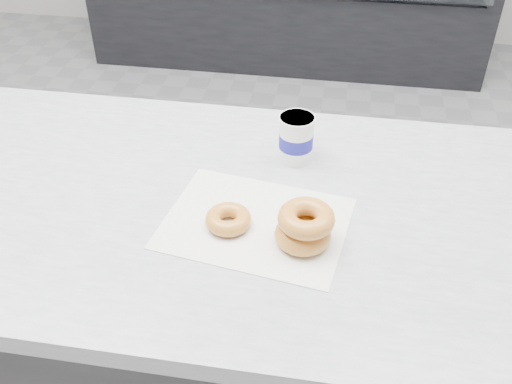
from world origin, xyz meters
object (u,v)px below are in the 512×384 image
counter (165,333)px  donut_stack (304,226)px  coffee_cup (296,138)px  donut_single (228,219)px

counter → donut_stack: bearing=-15.4°
donut_stack → coffee_cup: bearing=99.5°
counter → donut_stack: size_ratio=24.36×
donut_single → donut_stack: (0.14, -0.02, 0.02)m
counter → coffee_cup: bearing=30.8°
counter → donut_stack: 0.60m
donut_single → coffee_cup: 0.27m
coffee_cup → donut_single: bearing=-130.6°
donut_stack → counter: bearing=164.6°
counter → donut_single: donut_single is taller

